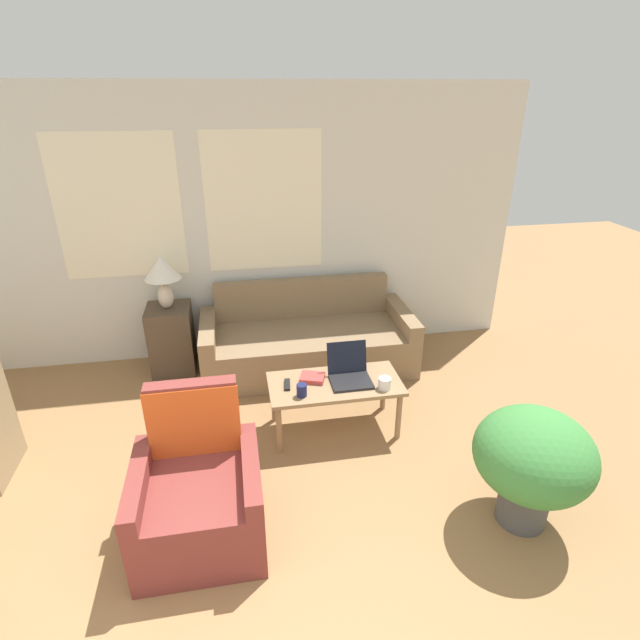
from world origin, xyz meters
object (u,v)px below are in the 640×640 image
(couch, at_px, (307,342))
(table_lamp, at_px, (162,272))
(armchair, at_px, (199,497))
(tv_remote, at_px, (287,385))
(book_red, at_px, (312,378))
(coffee_table, at_px, (335,388))
(cup_navy, at_px, (302,390))
(potted_plant, at_px, (533,458))
(laptop, at_px, (349,372))
(cup_yellow, at_px, (385,383))

(couch, distance_m, table_lamp, 1.51)
(armchair, xyz_separation_m, tv_remote, (0.65, 0.89, 0.17))
(couch, height_order, armchair, armchair)
(armchair, bearing_deg, book_red, 47.79)
(table_lamp, relative_size, coffee_table, 0.49)
(couch, height_order, coffee_table, couch)
(cup_navy, relative_size, potted_plant, 0.12)
(couch, height_order, tv_remote, couch)
(table_lamp, distance_m, cup_navy, 1.80)
(coffee_table, xyz_separation_m, cup_navy, (-0.28, -0.14, 0.10))
(coffee_table, bearing_deg, cup_navy, -153.94)
(potted_plant, bearing_deg, armchair, 172.48)
(laptop, distance_m, potted_plant, 1.46)
(coffee_table, bearing_deg, cup_yellow, -22.62)
(table_lamp, relative_size, potted_plant, 0.63)
(cup_navy, distance_m, tv_remote, 0.18)
(cup_yellow, height_order, book_red, cup_yellow)
(armchair, relative_size, table_lamp, 1.86)
(table_lamp, bearing_deg, coffee_table, -41.96)
(laptop, xyz_separation_m, cup_navy, (-0.40, -0.17, -0.01))
(couch, relative_size, table_lamp, 4.01)
(couch, distance_m, cup_yellow, 1.32)
(tv_remote, bearing_deg, cup_navy, -59.95)
(laptop, xyz_separation_m, cup_yellow, (0.23, -0.18, -0.02))
(couch, height_order, cup_yellow, couch)
(laptop, xyz_separation_m, potted_plant, (0.87, -1.17, -0.01))
(table_lamp, xyz_separation_m, book_red, (1.19, -1.15, -0.55))
(table_lamp, bearing_deg, cup_navy, -51.69)
(laptop, bearing_deg, couch, 99.55)
(laptop, bearing_deg, coffee_table, -165.47)
(table_lamp, height_order, cup_navy, table_lamp)
(cup_yellow, height_order, potted_plant, potted_plant)
(cup_navy, xyz_separation_m, book_red, (0.12, 0.21, -0.03))
(table_lamp, bearing_deg, laptop, -38.77)
(coffee_table, distance_m, laptop, 0.17)
(table_lamp, bearing_deg, armchair, -81.00)
(cup_navy, height_order, tv_remote, cup_navy)
(book_red, relative_size, tv_remote, 1.46)
(couch, xyz_separation_m, cup_navy, (-0.23, -1.22, 0.24))
(couch, distance_m, laptop, 1.09)
(couch, relative_size, armchair, 2.15)
(book_red, height_order, tv_remote, book_red)
(couch, relative_size, tv_remote, 13.14)
(couch, height_order, book_red, couch)
(book_red, bearing_deg, cup_navy, -118.85)
(couch, height_order, laptop, couch)
(potted_plant, bearing_deg, coffee_table, 131.01)
(laptop, bearing_deg, cup_navy, -157.23)
(armchair, xyz_separation_m, potted_plant, (2.01, -0.27, 0.21))
(couch, distance_m, potted_plant, 2.46)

